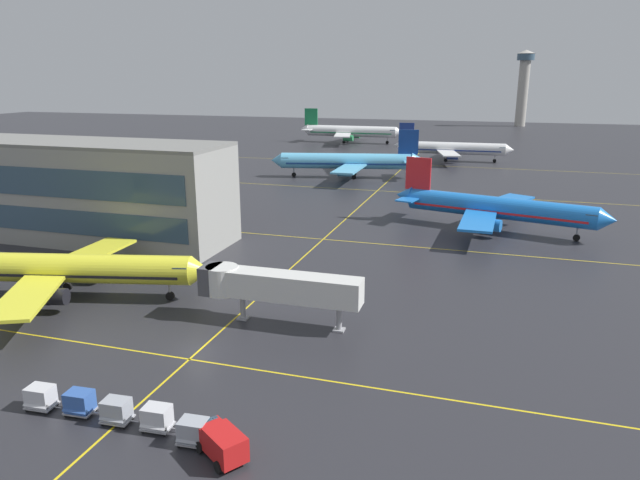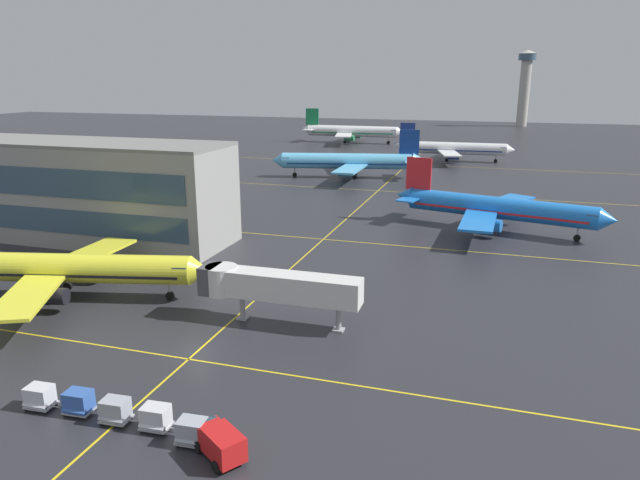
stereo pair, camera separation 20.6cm
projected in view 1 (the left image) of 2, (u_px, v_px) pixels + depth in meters
ground_plane at (200, 350)px, 53.85m from camera, size 600.00×600.00×0.00m
airliner_front_gate at (66, 269)px, 65.55m from camera, size 32.77×27.87×10.29m
airliner_second_row at (495, 208)px, 94.64m from camera, size 35.29×30.02×11.08m
airliner_third_row at (348, 161)px, 144.22m from camera, size 38.20×32.46×11.96m
airliner_far_left_stand at (451, 148)px, 172.76m from camera, size 35.39×30.55×11.02m
airliner_far_right_stand at (350, 131)px, 220.23m from camera, size 40.44×35.02×12.62m
taxiway_markings at (355, 211)px, 109.47m from camera, size 124.17×183.28×0.01m
service_truck_catering at (221, 442)px, 38.35m from camera, size 4.43×3.84×2.10m
baggage_cart_row_leftmost at (40, 397)px, 43.98m from camera, size 2.80×1.80×1.86m
baggage_cart_row_second at (79, 402)px, 43.28m from camera, size 2.80×1.80×1.86m
baggage_cart_row_middle at (116, 411)px, 42.21m from camera, size 2.80×1.80×1.86m
baggage_cart_row_fourth at (157, 418)px, 41.34m from camera, size 2.80×1.80×1.86m
baggage_cart_row_fifth at (193, 432)px, 39.72m from camera, size 2.80×1.80×1.86m
jet_bridge at (268, 285)px, 58.82m from camera, size 16.95×3.37×5.58m
terminal_building at (8, 186)px, 93.05m from camera, size 75.01×13.56×15.13m
control_tower at (524, 82)px, 289.07m from camera, size 8.82×8.82×37.09m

